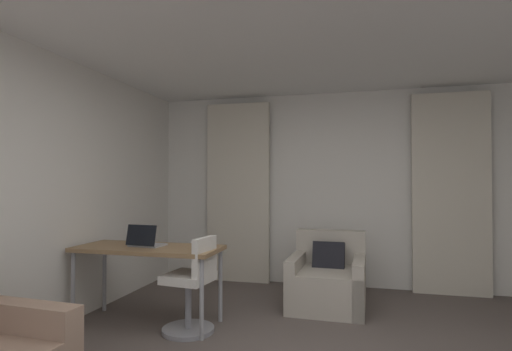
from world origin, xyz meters
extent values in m
cube|color=silver|center=(0.00, 3.03, 1.30)|extent=(5.12, 0.06, 2.60)
cube|color=beige|center=(-1.38, 2.90, 1.25)|extent=(0.90, 0.06, 2.50)
cube|color=beige|center=(1.38, 2.90, 1.25)|extent=(0.90, 0.06, 2.50)
cube|color=#997A66|center=(-1.89, -0.32, 0.30)|extent=(0.92, 0.21, 0.60)
cube|color=#B2A899|center=(-0.07, 2.01, 0.21)|extent=(0.83, 0.90, 0.42)
cube|color=#B2A899|center=(-0.06, 2.38, 0.62)|extent=(0.81, 0.17, 0.39)
cube|color=#B2A899|center=(0.28, 2.00, 0.28)|extent=(0.15, 0.88, 0.56)
cube|color=#B2A899|center=(-0.41, 2.02, 0.28)|extent=(0.15, 0.88, 0.56)
cube|color=black|center=(-0.06, 2.14, 0.52)|extent=(0.37, 0.21, 0.37)
cube|color=olive|center=(-1.73, 1.06, 0.74)|extent=(1.42, 0.59, 0.04)
cylinder|color=#99999E|center=(-2.39, 1.30, 0.36)|extent=(0.04, 0.04, 0.72)
cylinder|color=#99999E|center=(-1.07, 1.30, 0.36)|extent=(0.04, 0.04, 0.72)
cylinder|color=#99999E|center=(-2.39, 0.81, 0.36)|extent=(0.04, 0.04, 0.72)
cylinder|color=#99999E|center=(-1.07, 0.81, 0.36)|extent=(0.04, 0.04, 0.72)
cylinder|color=gray|center=(-1.26, 0.96, 0.23)|extent=(0.06, 0.06, 0.46)
cylinder|color=gray|center=(-1.26, 0.96, 0.02)|extent=(0.48, 0.48, 0.04)
cube|color=silver|center=(-1.26, 0.96, 0.50)|extent=(0.45, 0.45, 0.08)
cube|color=silver|center=(-1.09, 0.94, 0.71)|extent=(0.10, 0.36, 0.34)
cube|color=#ADADB2|center=(-1.75, 1.09, 0.76)|extent=(0.34, 0.25, 0.02)
cube|color=black|center=(-1.76, 0.98, 0.87)|extent=(0.32, 0.08, 0.20)
camera|label=1|loc=(0.27, -2.47, 1.38)|focal=27.97mm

